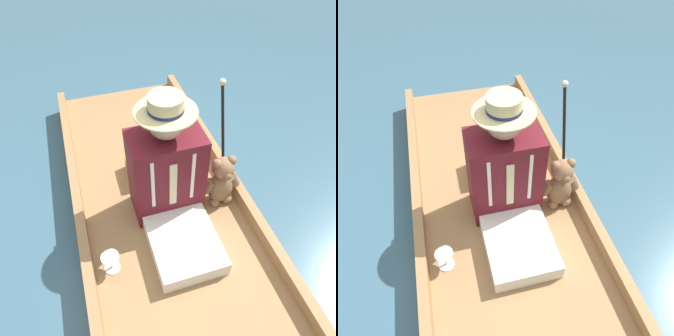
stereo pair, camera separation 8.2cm
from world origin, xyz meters
TOP-DOWN VIEW (x-y plane):
  - ground_plane at (0.00, 0.00)m, footprint 16.00×16.00m
  - punt_boat at (0.00, 0.00)m, footprint 1.13×3.07m
  - seat_cushion at (-0.03, -0.36)m, footprint 0.36×0.25m
  - seated_person at (-0.04, 0.02)m, footprint 0.44×0.77m
  - teddy_bear at (-0.39, 0.02)m, footprint 0.28×0.16m
  - wine_glass at (0.40, 0.31)m, footprint 0.10×0.10m
  - walking_cane at (-0.47, -0.20)m, footprint 0.04×0.25m

SIDE VIEW (x-z plane):
  - ground_plane at x=0.00m, z-range 0.00..0.00m
  - punt_boat at x=0.00m, z-range -0.04..0.17m
  - seat_cushion at x=-0.03m, z-range 0.11..0.22m
  - wine_glass at x=0.40m, z-range 0.14..0.26m
  - teddy_bear at x=-0.39m, z-range 0.10..0.49m
  - seated_person at x=-0.04m, z-range -0.01..0.85m
  - walking_cane at x=-0.47m, z-range 0.18..0.93m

